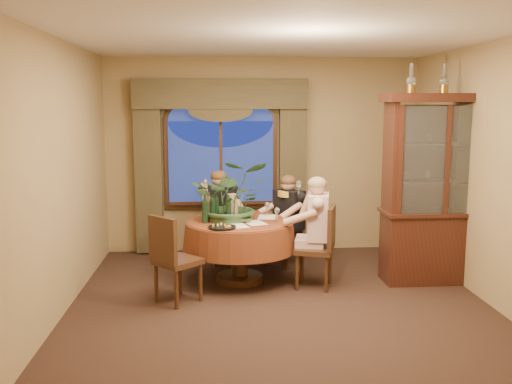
{
  "coord_description": "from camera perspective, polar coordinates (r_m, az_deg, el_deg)",
  "views": [
    {
      "loc": [
        -0.67,
        -5.74,
        2.13
      ],
      "look_at": [
        -0.2,
        0.97,
        1.1
      ],
      "focal_mm": 40.0,
      "sensor_mm": 36.0,
      "label": 1
    }
  ],
  "objects": [
    {
      "name": "oil_lamp_center",
      "position": [
        7.08,
        18.32,
        10.72
      ],
      "size": [
        0.11,
        0.11,
        0.34
      ],
      "primitive_type": null,
      "color": "#A5722D",
      "rests_on": "china_cabinet"
    },
    {
      "name": "wine_bottle_4",
      "position": [
        6.98,
        -4.03,
        -1.34
      ],
      "size": [
        0.07,
        0.07,
        0.33
      ],
      "primitive_type": "cylinder",
      "color": "black",
      "rests_on": "dining_table"
    },
    {
      "name": "olive_bowl",
      "position": [
        6.77,
        -1.17,
        -2.83
      ],
      "size": [
        0.17,
        0.17,
        0.05
      ],
      "primitive_type": "imported",
      "color": "#43542D",
      "rests_on": "dining_table"
    },
    {
      "name": "wine_bottle_2",
      "position": [
        6.93,
        -4.77,
        -1.42
      ],
      "size": [
        0.07,
        0.07,
        0.33
      ],
      "primitive_type": "cylinder",
      "color": "tan",
      "rests_on": "dining_table"
    },
    {
      "name": "drapery_right",
      "position": [
        8.25,
        3.67,
        2.08
      ],
      "size": [
        0.38,
        0.14,
        2.32
      ],
      "primitive_type": "cube",
      "color": "#403822",
      "rests_on": "floor"
    },
    {
      "name": "wall_right",
      "position": [
        6.48,
        22.8,
        1.55
      ],
      "size": [
        0.0,
        5.0,
        5.0
      ],
      "primitive_type": "plane",
      "rotation": [
        1.57,
        0.0,
        -1.57
      ],
      "color": "#967C50",
      "rests_on": "ground"
    },
    {
      "name": "person_scarf",
      "position": [
        7.44,
        3.31,
        -3.0
      ],
      "size": [
        0.59,
        0.6,
        1.24
      ],
      "primitive_type": null,
      "rotation": [
        0.0,
        0.0,
        -4.05
      ],
      "color": "black",
      "rests_on": "floor"
    },
    {
      "name": "wine_glass_person_scarf",
      "position": [
        7.13,
        1.1,
        -1.71
      ],
      "size": [
        0.07,
        0.07,
        0.18
      ],
      "primitive_type": null,
      "color": "silver",
      "rests_on": "dining_table"
    },
    {
      "name": "wine_bottle_0",
      "position": [
        6.73,
        -5.12,
        -1.72
      ],
      "size": [
        0.07,
        0.07,
        0.33
      ],
      "primitive_type": "cylinder",
      "color": "black",
      "rests_on": "dining_table"
    },
    {
      "name": "ceiling",
      "position": [
        5.81,
        2.72,
        15.31
      ],
      "size": [
        5.0,
        5.0,
        0.0
      ],
      "primitive_type": "plane",
      "rotation": [
        3.14,
        0.0,
        0.0
      ],
      "color": "white",
      "rests_on": "wall_back"
    },
    {
      "name": "arched_transom",
      "position": [
        8.17,
        -3.57,
        8.35
      ],
      "size": [
        1.6,
        0.06,
        0.44
      ],
      "primitive_type": null,
      "color": "navy",
      "rests_on": "wall_back"
    },
    {
      "name": "wine_bottle_1",
      "position": [
        6.76,
        -2.78,
        -1.66
      ],
      "size": [
        0.07,
        0.07,
        0.33
      ],
      "primitive_type": "cylinder",
      "color": "black",
      "rests_on": "dining_table"
    },
    {
      "name": "stoneware_vase",
      "position": [
        6.97,
        -2.41,
        -1.44
      ],
      "size": [
        0.16,
        0.16,
        0.31
      ],
      "primitive_type": null,
      "color": "tan",
      "rests_on": "dining_table"
    },
    {
      "name": "dining_table",
      "position": [
        6.94,
        -1.66,
        -5.95
      ],
      "size": [
        1.78,
        1.78,
        0.75
      ],
      "primitive_type": "cylinder",
      "rotation": [
        0.0,
        0.0,
        -0.38
      ],
      "color": "maroon",
      "rests_on": "floor"
    },
    {
      "name": "wine_bottle_3",
      "position": [
        6.81,
        -4.39,
        -1.59
      ],
      "size": [
        0.07,
        0.07,
        0.33
      ],
      "primitive_type": "cylinder",
      "color": "black",
      "rests_on": "dining_table"
    },
    {
      "name": "window",
      "position": [
        8.21,
        -3.52,
        2.9
      ],
      "size": [
        1.62,
        0.1,
        1.32
      ],
      "primitive_type": null,
      "color": "navy",
      "rests_on": "wall_back"
    },
    {
      "name": "oil_lamp_right",
      "position": [
        7.24,
        21.24,
        10.52
      ],
      "size": [
        0.11,
        0.11,
        0.34
      ],
      "primitive_type": null,
      "color": "#A5722D",
      "rests_on": "china_cabinet"
    },
    {
      "name": "person_back",
      "position": [
        7.74,
        -3.76,
        -2.45
      ],
      "size": [
        0.55,
        0.52,
        1.27
      ],
      "primitive_type": null,
      "rotation": [
        0.0,
        0.0,
        -2.87
      ],
      "color": "black",
      "rests_on": "floor"
    },
    {
      "name": "tasting_paper_2",
      "position": [
        6.57,
        -1.89,
        -3.38
      ],
      "size": [
        0.29,
        0.35,
        0.0
      ],
      "primitive_type": "cube",
      "rotation": [
        0.0,
        0.0,
        0.29
      ],
      "color": "white",
      "rests_on": "dining_table"
    },
    {
      "name": "floor",
      "position": [
        6.16,
        2.53,
        -11.54
      ],
      "size": [
        5.0,
        5.0,
        0.0
      ],
      "primitive_type": "plane",
      "color": "black",
      "rests_on": "ground"
    },
    {
      "name": "wall_back",
      "position": [
        8.3,
        0.63,
        3.67
      ],
      "size": [
        4.5,
        0.0,
        4.5
      ],
      "primitive_type": "plane",
      "rotation": [
        1.57,
        0.0,
        0.0
      ],
      "color": "#967C50",
      "rests_on": "ground"
    },
    {
      "name": "cheese_platter",
      "position": [
        6.45,
        -3.41,
        -3.55
      ],
      "size": [
        0.32,
        0.32,
        0.02
      ],
      "primitive_type": "cylinder",
      "color": "black",
      "rests_on": "dining_table"
    },
    {
      "name": "china_cabinet",
      "position": [
        7.15,
        17.82,
        0.25
      ],
      "size": [
        1.4,
        0.55,
        2.26
      ],
      "primitive_type": "cube",
      "color": "black",
      "rests_on": "floor"
    },
    {
      "name": "drapery_left",
      "position": [
        8.23,
        -10.7,
        1.93
      ],
      "size": [
        0.38,
        0.14,
        2.32
      ],
      "primitive_type": "cube",
      "color": "#403822",
      "rests_on": "floor"
    },
    {
      "name": "centerpiece_plant",
      "position": [
        6.87,
        -2.41,
        2.31
      ],
      "size": [
        0.96,
        1.06,
        0.83
      ],
      "primitive_type": "imported",
      "color": "#30512C",
      "rests_on": "dining_table"
    },
    {
      "name": "chair_back",
      "position": [
        7.73,
        -3.07,
        -3.62
      ],
      "size": [
        0.49,
        0.49,
        0.96
      ],
      "primitive_type": "cube",
      "rotation": [
        0.0,
        0.0,
        -2.96
      ],
      "color": "black",
      "rests_on": "floor"
    },
    {
      "name": "wine_glass_person_back",
      "position": [
        7.26,
        -2.77,
        -1.53
      ],
      "size": [
        0.07,
        0.07,
        0.18
      ],
      "primitive_type": null,
      "color": "silver",
      "rests_on": "dining_table"
    },
    {
      "name": "tasting_paper_0",
      "position": [
        6.72,
        -0.1,
        -3.1
      ],
      "size": [
        0.3,
        0.35,
        0.0
      ],
      "primitive_type": "cube",
      "rotation": [
        0.0,
        0.0,
        0.33
      ],
      "color": "white",
      "rests_on": "dining_table"
    },
    {
      "name": "chair_back_right",
      "position": [
        7.64,
        2.68,
        -3.77
      ],
      "size": [
        0.59,
        0.59,
        0.96
      ],
      "primitive_type": "cube",
      "rotation": [
        0.0,
        0.0,
        -3.85
      ],
      "color": "black",
      "rests_on": "floor"
    },
    {
      "name": "chair_right",
      "position": [
        6.73,
        5.82,
        -5.52
      ],
      "size": [
        0.53,
        0.53,
        0.96
      ],
      "primitive_type": "cube",
      "rotation": [
        0.0,
        0.0,
        1.26
      ],
      "color": "black",
      "rests_on": "floor"
    },
    {
      "name": "oil_lamp_left",
      "position": [
        6.95,
        15.26,
        10.9
      ],
      "size": [
        0.11,
        0.11,
        0.34
      ],
      "primitive_type": null,
      "color": "#A5722D",
      "rests_on": "china_cabinet"
    },
    {
      "name": "swag_valance",
      "position": [
        8.09,
        -3.58,
        9.76
      ],
      "size": [
        2.45,
        0.16,
        0.42
      ],
      "primitive_type": null,
      "color": "#403822",
      "rests_on": "wall_back"
    },
    {
      "name": "chair_front_left",
      "position": [
        6.27,
        -7.83,
        -6.63
      ],
      "size": [
        0.59,
        0.59,
        0.96
      ],
      "primitive_type": "cube",
      "rotation": [
        0.0,
        0.0,
        -0.8
      ],
      "color": "black",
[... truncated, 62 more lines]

